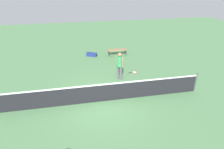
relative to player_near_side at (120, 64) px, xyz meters
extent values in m
plane|color=#4C7A4C|center=(1.35, 2.17, -1.01)|extent=(40.00, 40.00, 0.00)
cylinder|color=#4C4C51|center=(-3.65, 2.17, -0.47)|extent=(0.09, 0.09, 1.07)
cube|color=black|center=(1.35, 2.17, -0.55)|extent=(10.00, 0.02, 0.91)
cube|color=white|center=(1.35, 2.17, -0.07)|extent=(10.00, 0.04, 0.06)
cylinder|color=#595960|center=(0.07, -0.08, -0.58)|extent=(0.20, 0.20, 0.85)
cylinder|color=#595960|center=(-0.07, 0.08, -0.58)|extent=(0.20, 0.20, 0.85)
cylinder|color=#339959|center=(0.00, 0.00, 0.15)|extent=(0.48, 0.48, 0.62)
cylinder|color=#9E704C|center=(0.14, -0.17, 0.17)|extent=(0.13, 0.13, 0.58)
cylinder|color=#9E704C|center=(-0.14, 0.17, 0.17)|extent=(0.13, 0.13, 0.58)
sphere|color=#9E704C|center=(0.00, 0.00, 0.58)|extent=(0.32, 0.32, 0.23)
torus|color=red|center=(-1.19, -0.75, -1.00)|extent=(0.32, 0.32, 0.02)
cylinder|color=silver|center=(-1.19, -0.75, -1.00)|extent=(0.27, 0.27, 0.00)
cylinder|color=black|center=(-0.91, -0.75, -0.99)|extent=(0.28, 0.04, 0.03)
sphere|color=#C6E033|center=(-1.05, -3.04, -0.98)|extent=(0.07, 0.07, 0.07)
sphere|color=#C6E033|center=(2.03, 0.56, -0.98)|extent=(0.07, 0.07, 0.07)
sphere|color=#C6E033|center=(1.12, 0.93, -0.98)|extent=(0.07, 0.07, 0.07)
cube|color=olive|center=(-0.81, -4.12, -0.56)|extent=(1.50, 0.41, 0.06)
cylinder|color=#333338|center=(-1.48, -4.26, -0.80)|extent=(0.06, 0.06, 0.42)
cylinder|color=#333338|center=(-0.14, -4.27, -0.80)|extent=(0.06, 0.06, 0.42)
cylinder|color=#333338|center=(-1.48, -3.96, -0.80)|extent=(0.06, 0.06, 0.42)
cylinder|color=#333338|center=(-0.14, -3.97, -0.80)|extent=(0.06, 0.06, 0.42)
cube|color=navy|center=(1.19, -4.30, -0.87)|extent=(0.83, 0.64, 0.28)
cylinder|color=black|center=(1.49, -4.47, -0.87)|extent=(0.22, 0.28, 0.27)
camera|label=1|loc=(2.64, 10.66, 4.60)|focal=32.67mm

